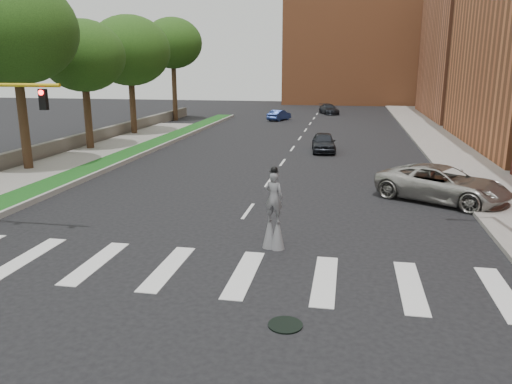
{
  "coord_description": "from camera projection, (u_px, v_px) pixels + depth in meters",
  "views": [
    {
      "loc": [
        4.38,
        -13.51,
        6.5
      ],
      "look_at": [
        0.93,
        5.0,
        1.7
      ],
      "focal_mm": 35.0,
      "sensor_mm": 36.0,
      "label": 1
    }
  ],
  "objects": [
    {
      "name": "manhole",
      "position": [
        285.0,
        325.0,
        12.81
      ],
      "size": [
        0.9,
        0.9,
        0.04
      ],
      "primitive_type": "cylinder",
      "color": "black",
      "rests_on": "ground"
    },
    {
      "name": "building_far",
      "position": [
        501.0,
        35.0,
        60.33
      ],
      "size": [
        16.0,
        22.0,
        20.0
      ],
      "primitive_type": "cube",
      "color": "#B86743",
      "rests_on": "ground"
    },
    {
      "name": "suv_crossing",
      "position": [
        442.0,
        184.0,
        24.33
      ],
      "size": [
        6.88,
        5.69,
        1.75
      ],
      "primitive_type": "imported",
      "rotation": [
        0.0,
        0.0,
        1.04
      ],
      "color": "#A7A49E",
      "rests_on": "ground"
    },
    {
      "name": "tree_2",
      "position": [
        13.0,
        30.0,
        29.56
      ],
      "size": [
        7.54,
        7.54,
        11.74
      ],
      "color": "#372416",
      "rests_on": "ground"
    },
    {
      "name": "median_curb",
      "position": [
        140.0,
        156.0,
        36.13
      ],
      "size": [
        0.2,
        60.0,
        0.28
      ],
      "primitive_type": "cube",
      "color": "gray",
      "rests_on": "ground"
    },
    {
      "name": "car_mid",
      "position": [
        279.0,
        115.0,
        60.3
      ],
      "size": [
        2.6,
        4.11,
        1.28
      ],
      "primitive_type": "imported",
      "rotation": [
        0.0,
        0.0,
        2.79
      ],
      "color": "navy",
      "rests_on": "ground"
    },
    {
      "name": "building_backdrop",
      "position": [
        362.0,
        50.0,
        86.28
      ],
      "size": [
        26.0,
        14.0,
        18.0
      ],
      "primitive_type": "cube",
      "color": "#BA663A",
      "rests_on": "ground"
    },
    {
      "name": "tree_4",
      "position": [
        129.0,
        51.0,
        46.12
      ],
      "size": [
        7.53,
        7.53,
        11.01
      ],
      "color": "#372416",
      "rests_on": "ground"
    },
    {
      "name": "car_far",
      "position": [
        329.0,
        109.0,
        68.08
      ],
      "size": [
        3.29,
        4.92,
        1.32
      ],
      "primitive_type": "imported",
      "rotation": [
        0.0,
        0.0,
        0.35
      ],
      "color": "black",
      "rests_on": "ground"
    },
    {
      "name": "ground_plane",
      "position": [
        196.0,
        284.0,
        15.25
      ],
      "size": [
        160.0,
        160.0,
        0.0
      ],
      "primitive_type": "plane",
      "color": "black",
      "rests_on": "ground"
    },
    {
      "name": "tree_5",
      "position": [
        173.0,
        43.0,
        58.34
      ],
      "size": [
        6.89,
        6.89,
        11.95
      ],
      "color": "#372416",
      "rests_on": "ground"
    },
    {
      "name": "stilt_performer",
      "position": [
        274.0,
        216.0,
        17.95
      ],
      "size": [
        0.83,
        0.61,
        3.05
      ],
      "rotation": [
        0.0,
        0.0,
        2.88
      ],
      "color": "#372416",
      "rests_on": "ground"
    },
    {
      "name": "tree_3",
      "position": [
        83.0,
        56.0,
        37.59
      ],
      "size": [
        6.32,
        6.32,
        9.88
      ],
      "color": "#372416",
      "rests_on": "ground"
    },
    {
      "name": "car_near",
      "position": [
        324.0,
        142.0,
        38.43
      ],
      "size": [
        2.14,
        4.46,
        1.47
      ],
      "primitive_type": "imported",
      "rotation": [
        0.0,
        0.0,
        0.1
      ],
      "color": "black",
      "rests_on": "ground"
    },
    {
      "name": "sidewalk_right",
      "position": [
        459.0,
        155.0,
        36.83
      ],
      "size": [
        5.0,
        90.0,
        0.18
      ],
      "primitive_type": "cube",
      "color": "gray",
      "rests_on": "ground"
    },
    {
      "name": "stone_wall",
      "position": [
        71.0,
        143.0,
        39.09
      ],
      "size": [
        0.5,
        56.0,
        1.1
      ],
      "primitive_type": "cube",
      "color": "#5E5950",
      "rests_on": "ground"
    },
    {
      "name": "grass_median",
      "position": [
        126.0,
        155.0,
        36.32
      ],
      "size": [
        2.0,
        60.0,
        0.25
      ],
      "primitive_type": "cube",
      "color": "#144616",
      "rests_on": "ground"
    }
  ]
}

